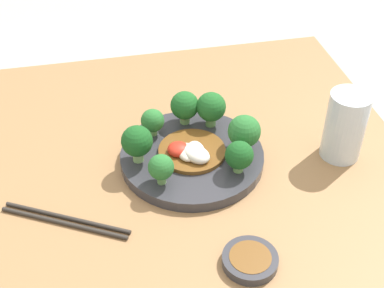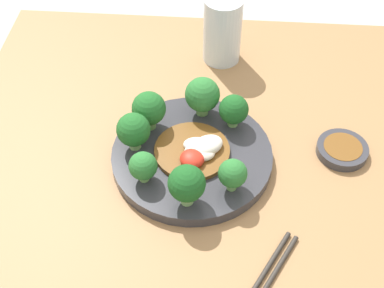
# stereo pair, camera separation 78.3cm
# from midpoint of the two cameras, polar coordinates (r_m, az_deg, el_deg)

# --- Properties ---
(table) EXTENTS (0.85, 0.76, 0.78)m
(table) POSITION_cam_midpoint_polar(r_m,az_deg,el_deg) (1.15, -17.46, -20.30)
(table) COLOR olive
(table) RESTS_ON ground_plane
(plate) EXTENTS (0.26, 0.26, 0.02)m
(plate) POSITION_cam_midpoint_polar(r_m,az_deg,el_deg) (0.82, -25.62, -10.10)
(plate) COLOR #333338
(plate) RESTS_ON table
(broccoli_south) EXTENTS (0.06, 0.06, 0.07)m
(broccoli_south) POSITION_cam_midpoint_polar(r_m,az_deg,el_deg) (0.82, -23.83, -3.00)
(broccoli_south) COLOR #70A356
(broccoli_south) RESTS_ON plate
(broccoli_southwest) EXTENTS (0.05, 0.05, 0.06)m
(broccoli_southwest) POSITION_cam_midpoint_polar(r_m,az_deg,el_deg) (0.79, -20.88, -4.93)
(broccoli_southwest) COLOR #7AAD5B
(broccoli_southwest) RESTS_ON plate
(broccoli_east) EXTENTS (0.05, 0.05, 0.07)m
(broccoli_east) POSITION_cam_midpoint_polar(r_m,az_deg,el_deg) (0.83, -32.12, -7.04)
(broccoli_east) COLOR #89B76B
(broccoli_east) RESTS_ON plate
(broccoli_north) EXTENTS (0.05, 0.05, 0.07)m
(broccoli_north) POSITION_cam_midpoint_polar(r_m,az_deg,el_deg) (0.74, -29.68, -14.04)
(broccoli_north) COLOR #89B76B
(broccoli_north) RESTS_ON plate
(broccoli_southeast) EXTENTS (0.06, 0.06, 0.07)m
(broccoli_southeast) POSITION_cam_midpoint_polar(r_m,az_deg,el_deg) (0.84, -29.84, -4.58)
(broccoli_southeast) COLOR #70A356
(broccoli_southeast) RESTS_ON plate
(broccoli_northwest) EXTENTS (0.04, 0.04, 0.06)m
(broccoli_northwest) POSITION_cam_midpoint_polar(r_m,az_deg,el_deg) (0.73, -24.06, -13.23)
(broccoli_northwest) COLOR #70A356
(broccoli_northwest) RESTS_ON plate
(broccoli_northeast) EXTENTS (0.04, 0.04, 0.05)m
(broccoli_northeast) POSITION_cam_midpoint_polar(r_m,az_deg,el_deg) (0.80, -32.48, -11.28)
(broccoli_northeast) COLOR #7AAD5B
(broccoli_northeast) RESTS_ON plate
(stirfry_center) EXTENTS (0.12, 0.12, 0.03)m
(stirfry_center) POSITION_cam_midpoint_polar(r_m,az_deg,el_deg) (0.80, -25.71, -9.60)
(stirfry_center) COLOR brown
(stirfry_center) RESTS_ON plate
(drinking_glass) EXTENTS (0.07, 0.07, 0.13)m
(drinking_glass) POSITION_cam_midpoint_polar(r_m,az_deg,el_deg) (0.92, -18.67, 5.56)
(drinking_glass) COLOR silver
(drinking_glass) RESTS_ON table
(sauce_dish) EXTENTS (0.08, 0.08, 0.02)m
(sauce_dish) POSITION_cam_midpoint_polar(r_m,az_deg,el_deg) (0.76, -8.05, -10.05)
(sauce_dish) COLOR #333338
(sauce_dish) RESTS_ON table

